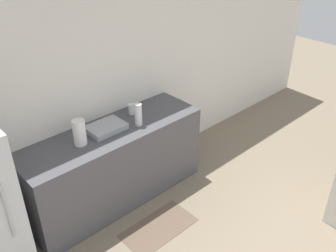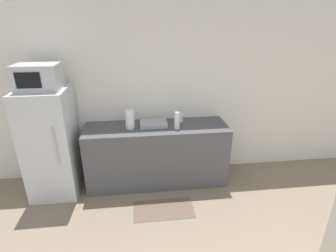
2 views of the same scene
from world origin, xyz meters
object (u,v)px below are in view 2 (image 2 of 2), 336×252
refrigerator (51,143)px  bottle_short (181,118)px  microwave (38,77)px  paper_towel_roll (130,119)px  bottle_tall (177,120)px

refrigerator → bottle_short: size_ratio=12.53×
refrigerator → microwave: microwave is taller
microwave → bottle_short: microwave is taller
bottle_short → microwave: bearing=-173.4°
refrigerator → paper_towel_roll: bearing=3.2°
bottle_tall → paper_towel_roll: 0.66m
bottle_short → paper_towel_roll: paper_towel_roll is taller
microwave → bottle_tall: bearing=-1.1°
microwave → bottle_tall: microwave is taller
bottle_tall → bottle_short: bearing=68.9°
paper_towel_roll → bottle_tall: bearing=-8.4°
bottle_tall → paper_towel_roll: (-0.66, 0.10, 0.01)m
paper_towel_roll → microwave: bearing=-176.7°
refrigerator → paper_towel_roll: size_ratio=5.73×
bottle_short → refrigerator: bearing=-173.5°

